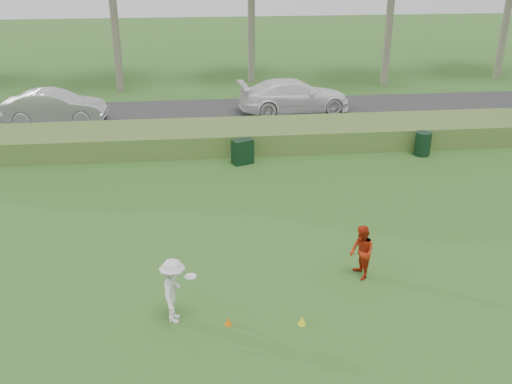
{
  "coord_description": "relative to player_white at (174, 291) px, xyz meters",
  "views": [
    {
      "loc": [
        -1.7,
        -11.3,
        8.01
      ],
      "look_at": [
        0.0,
        4.0,
        1.3
      ],
      "focal_mm": 40.0,
      "sensor_mm": 36.0,
      "label": 1
    }
  ],
  "objects": [
    {
      "name": "reed_strip",
      "position": [
        2.35,
        12.22,
        -0.34
      ],
      "size": [
        80.0,
        3.0,
        0.9
      ],
      "primitive_type": "cube",
      "color": "#4B6E2C",
      "rests_on": "ground"
    },
    {
      "name": "car_right",
      "position": [
        5.77,
        17.2,
        0.09
      ],
      "size": [
        5.88,
        2.85,
        1.65
      ],
      "primitive_type": "imported",
      "rotation": [
        0.0,
        0.0,
        1.67
      ],
      "color": "white",
      "rests_on": "park_road"
    },
    {
      "name": "cone_orange",
      "position": [
        1.2,
        -0.32,
        -0.7
      ],
      "size": [
        0.18,
        0.18,
        0.2
      ],
      "primitive_type": "cone",
      "color": "orange",
      "rests_on": "ground"
    },
    {
      "name": "trash_bin",
      "position": [
        9.92,
        10.25,
        -0.31
      ],
      "size": [
        0.76,
        0.76,
        0.97
      ],
      "primitive_type": "cylinder",
      "rotation": [
        0.0,
        0.0,
        -0.19
      ],
      "color": "black",
      "rests_on": "ground"
    },
    {
      "name": "cone_yellow",
      "position": [
        2.89,
        -0.5,
        -0.69
      ],
      "size": [
        0.19,
        0.19,
        0.21
      ],
      "primitive_type": "cone",
      "color": "yellow",
      "rests_on": "ground"
    },
    {
      "name": "player_white",
      "position": [
        0.0,
        0.0,
        0.0
      ],
      "size": [
        0.9,
        1.1,
        1.59
      ],
      "rotation": [
        0.0,
        0.0,
        1.44
      ],
      "color": "white",
      "rests_on": "ground"
    },
    {
      "name": "car_mid",
      "position": [
        -6.01,
        16.59,
        0.04
      ],
      "size": [
        4.77,
        1.78,
        1.56
      ],
      "primitive_type": "imported",
      "rotation": [
        0.0,
        0.0,
        1.54
      ],
      "color": "silver",
      "rests_on": "park_road"
    },
    {
      "name": "park_road",
      "position": [
        2.35,
        17.22,
        -0.76
      ],
      "size": [
        80.0,
        6.0,
        0.06
      ],
      "primitive_type": "cube",
      "color": "#2D2D2D",
      "rests_on": "ground"
    },
    {
      "name": "ground",
      "position": [
        2.35,
        0.22,
        -0.79
      ],
      "size": [
        120.0,
        120.0,
        0.0
      ],
      "primitive_type": "plane",
      "color": "#2A5E1F",
      "rests_on": "ground"
    },
    {
      "name": "player_red",
      "position": [
        4.77,
        1.35,
        -0.07
      ],
      "size": [
        0.64,
        0.77,
        1.45
      ],
      "primitive_type": "imported",
      "rotation": [
        0.0,
        0.0,
        -1.44
      ],
      "color": "#B6290F",
      "rests_on": "ground"
    },
    {
      "name": "utility_cabinet",
      "position": [
        2.47,
        10.09,
        -0.3
      ],
      "size": [
        0.92,
        0.76,
        0.98
      ],
      "primitive_type": "cube",
      "rotation": [
        0.0,
        0.0,
        0.39
      ],
      "color": "black",
      "rests_on": "ground"
    }
  ]
}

